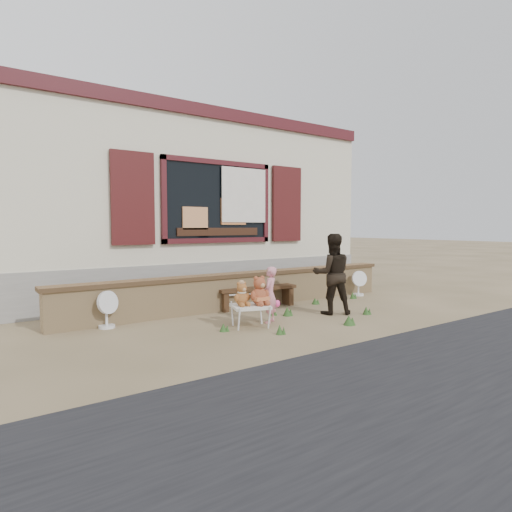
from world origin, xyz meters
TOP-DOWN VIEW (x-y plane):
  - ground at (0.00, 0.00)m, footprint 80.00×80.00m
  - shopfront at (0.00, 4.49)m, footprint 8.04×5.13m
  - brick_wall at (0.00, 1.00)m, footprint 7.10×0.36m
  - bench at (0.15, 0.80)m, footprint 1.60×0.52m
  - folding_chair at (-0.82, -0.42)m, footprint 0.68×0.64m
  - teddy_bear_left at (-0.95, -0.38)m, footprint 0.33×0.31m
  - teddy_bear_right at (-0.69, -0.47)m, footprint 0.41×0.38m
  - child at (-0.39, -0.35)m, footprint 0.39×0.37m
  - adult at (0.91, -0.43)m, footprint 0.86×0.81m
  - fan_left at (-2.64, 0.77)m, footprint 0.37×0.24m
  - fan_right at (2.82, 0.66)m, footprint 0.36×0.24m
  - grass_tufts at (0.54, -0.42)m, footprint 3.83×1.80m

SIDE VIEW (x-z plane):
  - ground at x=0.00m, z-range 0.00..0.00m
  - grass_tufts at x=0.54m, z-range -0.01..0.15m
  - fan_right at x=2.82m, z-range 0.00..0.56m
  - fan_left at x=-2.64m, z-range 0.00..0.57m
  - bench at x=0.15m, z-range 0.09..0.50m
  - folding_chair at x=-0.82m, z-range 0.14..0.48m
  - brick_wall at x=0.00m, z-range 0.01..0.67m
  - child at x=-0.39m, z-range 0.00..0.90m
  - teddy_bear_left at x=-0.95m, z-range 0.34..0.71m
  - teddy_bear_right at x=-0.69m, z-range 0.34..0.79m
  - adult at x=0.91m, z-range 0.00..1.41m
  - shopfront at x=0.00m, z-range 0.00..4.00m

